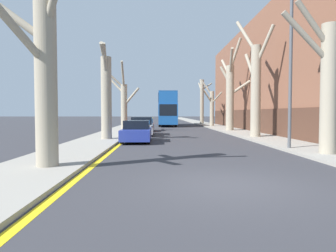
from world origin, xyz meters
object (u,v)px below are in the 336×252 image
street_tree_right_2 (230,93)px  street_tree_right_1 (255,86)px  street_tree_left_0 (43,67)px  street_tree_right_4 (202,100)px  street_tree_right_0 (330,77)px  lamp_post (289,58)px  double_decker_bus (167,107)px  street_tree_left_2 (123,103)px  street_tree_right_3 (211,105)px  parked_car_1 (142,127)px  parked_car_0 (137,132)px  parked_car_2 (145,125)px  street_tree_left_1 (106,95)px

street_tree_right_2 → street_tree_right_1: bearing=-90.5°
street_tree_left_0 → street_tree_right_4: size_ratio=0.87×
street_tree_right_0 → lamp_post: 2.59m
street_tree_right_1 → double_decker_bus: 22.04m
street_tree_left_2 → lamp_post: (9.90, -15.52, 1.63)m
street_tree_right_2 → double_decker_bus: size_ratio=0.84×
street_tree_left_2 → lamp_post: 18.48m
street_tree_right_2 → street_tree_left_0: bearing=-118.4°
street_tree_right_3 → street_tree_right_4: bearing=90.1°
street_tree_left_2 → parked_car_1: street_tree_left_2 is taller
parked_car_0 → street_tree_left_2: bearing=101.0°
street_tree_right_1 → street_tree_left_2: bearing=141.8°
street_tree_right_3 → street_tree_right_1: bearing=-89.8°
street_tree_right_4 → parked_car_1: street_tree_right_4 is taller
street_tree_left_2 → parked_car_2: bearing=6.8°
parked_car_0 → parked_car_2: size_ratio=1.04×
street_tree_right_1 → double_decker_bus: bearing=105.5°
street_tree_right_4 → lamp_post: (-0.64, -33.64, 0.64)m
parked_car_1 → parked_car_2: bearing=90.0°
street_tree_right_2 → lamp_post: street_tree_right_2 is taller
street_tree_right_4 → parked_car_2: bearing=-115.1°
street_tree_left_0 → street_tree_right_1: 16.10m
street_tree_left_1 → street_tree_right_2: 14.37m
street_tree_left_1 → street_tree_right_2: (10.64, 9.63, 0.83)m
street_tree_right_4 → street_tree_right_2: bearing=-89.5°
double_decker_bus → parked_car_2: bearing=-101.6°
street_tree_right_3 → double_decker_bus: 6.65m
parked_car_0 → lamp_post: 9.75m
street_tree_right_0 → double_decker_bus: street_tree_right_0 is taller
street_tree_right_0 → parked_car_2: bearing=115.5°
street_tree_right_1 → parked_car_2: bearing=134.5°
parked_car_1 → street_tree_right_2: bearing=29.5°
street_tree_left_2 → street_tree_right_1: 13.52m
street_tree_left_0 → parked_car_1: street_tree_left_0 is taller
street_tree_right_1 → parked_car_2: (-8.45, 8.59, -3.20)m
street_tree_right_0 → street_tree_right_3: (-0.17, 27.33, -0.50)m
street_tree_right_2 → street_tree_right_3: 10.05m
street_tree_left_2 → parked_car_0: street_tree_left_2 is taller
street_tree_left_0 → street_tree_right_2: 22.73m
parked_car_2 → lamp_post: size_ratio=0.48×
parked_car_2 → street_tree_left_1: bearing=-101.7°
street_tree_left_0 → double_decker_bus: size_ratio=0.60×
street_tree_left_2 → street_tree_right_1: bearing=-38.2°
street_tree_left_2 → street_tree_right_1: (10.61, -8.33, 0.93)m
parked_car_2 → parked_car_0: bearing=-90.0°
street_tree_left_1 → street_tree_right_3: (10.50, 19.63, -0.19)m
street_tree_left_0 → street_tree_left_2: bearing=89.6°
street_tree_left_0 → parked_car_1: size_ratio=1.44×
street_tree_left_0 → street_tree_right_2: size_ratio=0.71×
street_tree_left_2 → street_tree_right_0: (10.72, -17.68, 0.47)m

